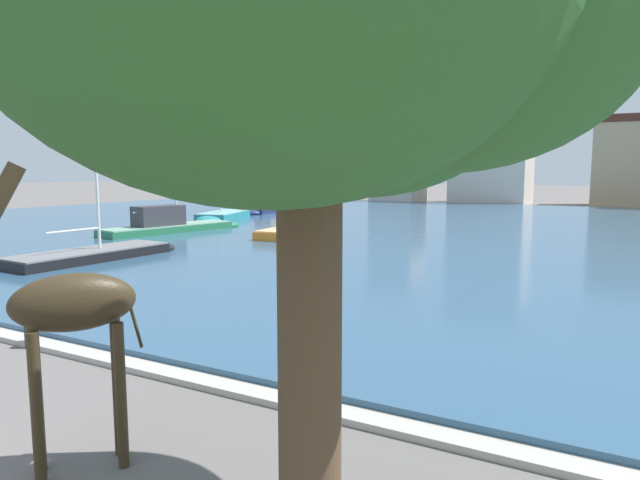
# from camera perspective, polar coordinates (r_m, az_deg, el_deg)

# --- Properties ---
(harbor_water) EXTENTS (88.42, 54.64, 0.24)m
(harbor_water) POSITION_cam_1_polar(r_m,az_deg,el_deg) (36.00, 17.53, 0.82)
(harbor_water) COLOR #2D5170
(harbor_water) RESTS_ON ground
(quay_edge_coping) EXTENTS (88.42, 0.50, 0.12)m
(quay_edge_coping) POSITION_cam_1_polar(r_m,az_deg,el_deg) (10.93, -13.17, -13.55)
(quay_edge_coping) COLOR #ADA89E
(quay_edge_coping) RESTS_ON ground
(giraffe_statue) EXTENTS (1.68, 2.15, 4.22)m
(giraffe_statue) POSITION_cam_1_polar(r_m,az_deg,el_deg) (7.77, -24.71, -6.46)
(giraffe_statue) COLOR #382B19
(giraffe_statue) RESTS_ON ground
(sailboat_teal) EXTENTS (3.81, 6.61, 8.66)m
(sailboat_teal) POSITION_cam_1_polar(r_m,az_deg,el_deg) (41.24, -10.10, 2.27)
(sailboat_teal) COLOR teal
(sailboat_teal) RESTS_ON ground
(sailboat_orange) EXTENTS (2.33, 9.12, 9.17)m
(sailboat_orange) POSITION_cam_1_polar(r_m,az_deg,el_deg) (32.99, -1.47, 1.10)
(sailboat_orange) COLOR orange
(sailboat_orange) RESTS_ON ground
(sailboat_black) EXTENTS (2.41, 7.79, 7.98)m
(sailboat_black) POSITION_cam_1_polar(r_m,az_deg,el_deg) (25.05, -21.16, -1.42)
(sailboat_black) COLOR black
(sailboat_black) RESTS_ON ground
(sailboat_green) EXTENTS (3.57, 9.64, 6.58)m
(sailboat_green) POSITION_cam_1_polar(r_m,az_deg,el_deg) (34.41, -14.58, 1.40)
(sailboat_green) COLOR #236B42
(sailboat_green) RESTS_ON ground
(sailboat_navy) EXTENTS (2.79, 6.24, 6.12)m
(sailboat_navy) POSITION_cam_1_polar(r_m,az_deg,el_deg) (48.46, -5.80, 3.22)
(sailboat_navy) COLOR navy
(sailboat_navy) RESTS_ON ground
(shade_tree) EXTENTS (4.67, 5.84, 6.47)m
(shade_tree) POSITION_cam_1_polar(r_m,az_deg,el_deg) (4.70, 0.27, 19.66)
(shade_tree) COLOR brown
(shade_tree) RESTS_ON ground
(mooring_bollard) EXTENTS (0.24, 0.24, 0.50)m
(mooring_bollard) POSITION_cam_1_polar(r_m,az_deg,el_deg) (14.04, -27.44, -8.70)
(mooring_bollard) COLOR #232326
(mooring_bollard) RESTS_ON ground
(townhouse_narrow_midrow) EXTENTS (5.48, 6.32, 11.11)m
(townhouse_narrow_midrow) POSITION_cam_1_polar(r_m,az_deg,el_deg) (69.05, 8.09, 8.49)
(townhouse_narrow_midrow) COLOR beige
(townhouse_narrow_midrow) RESTS_ON ground
(townhouse_corner_house) EXTENTS (8.51, 7.07, 13.66)m
(townhouse_corner_house) POSITION_cam_1_polar(r_m,az_deg,el_deg) (67.70, 17.19, 9.35)
(townhouse_corner_house) COLOR beige
(townhouse_corner_house) RESTS_ON ground
(townhouse_tall_gabled) EXTENTS (5.68, 7.35, 9.48)m
(townhouse_tall_gabled) POSITION_cam_1_polar(r_m,az_deg,el_deg) (67.96, 28.47, 7.04)
(townhouse_tall_gabled) COLOR tan
(townhouse_tall_gabled) RESTS_ON ground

